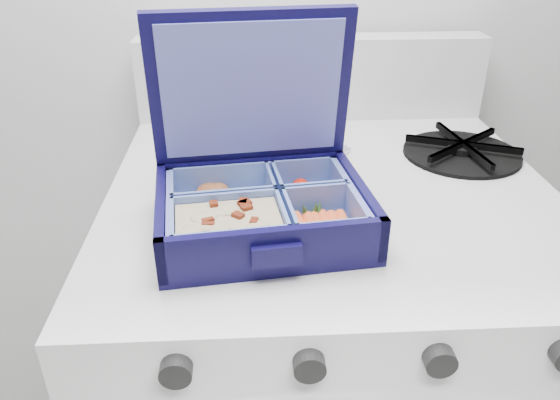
{
  "coord_description": "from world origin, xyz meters",
  "views": [
    {
      "loc": [
        -0.8,
        1.05,
        1.19
      ],
      "look_at": [
        -0.77,
        1.58,
        0.9
      ],
      "focal_mm": 35.0,
      "sensor_mm": 36.0,
      "label": 1
    }
  ],
  "objects": [
    {
      "name": "bento_box",
      "position": [
        -0.79,
        1.57,
        0.89
      ],
      "size": [
        0.25,
        0.2,
        0.05
      ],
      "primitive_type": null,
      "rotation": [
        0.0,
        0.0,
        0.12
      ],
      "color": "#0C0838",
      "rests_on": "stove"
    },
    {
      "name": "burner_grate_rear",
      "position": [
        -0.84,
        1.86,
        0.87
      ],
      "size": [
        0.19,
        0.19,
        0.02
      ],
      "primitive_type": "cylinder",
      "rotation": [
        0.0,
        0.0,
        -0.35
      ],
      "color": "black",
      "rests_on": "stove"
    },
    {
      "name": "burner_grate",
      "position": [
        -0.49,
        1.77,
        0.88
      ],
      "size": [
        0.22,
        0.22,
        0.02
      ],
      "primitive_type": "cylinder",
      "rotation": [
        0.0,
        0.0,
        -0.38
      ],
      "color": "black",
      "rests_on": "stove"
    },
    {
      "name": "fork",
      "position": [
        -0.72,
        1.71,
        0.87
      ],
      "size": [
        0.13,
        0.17,
        0.01
      ],
      "primitive_type": null,
      "rotation": [
        0.0,
        0.0,
        -0.61
      ],
      "color": "silver",
      "rests_on": "stove"
    }
  ]
}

